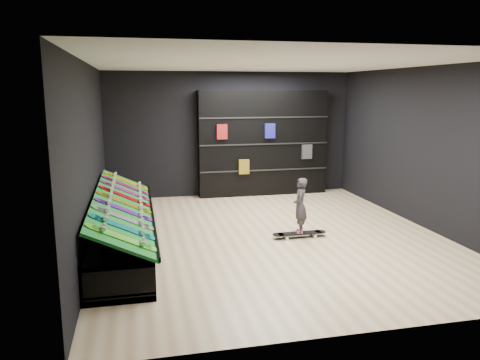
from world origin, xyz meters
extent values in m
cube|color=beige|center=(0.00, 0.00, 0.00)|extent=(6.00, 7.00, 0.01)
cube|color=white|center=(0.00, 0.00, 3.00)|extent=(6.00, 7.00, 0.01)
cube|color=black|center=(0.00, 3.50, 1.50)|extent=(6.00, 0.02, 3.00)
cube|color=black|center=(0.00, -3.50, 1.50)|extent=(6.00, 0.02, 3.00)
cube|color=black|center=(-3.00, 0.00, 1.50)|extent=(0.02, 7.00, 3.00)
cube|color=black|center=(3.00, 0.00, 1.50)|extent=(0.02, 7.00, 3.00)
cube|color=#0F631C|center=(-2.50, 0.00, 0.71)|extent=(0.92, 4.50, 0.46)
cube|color=black|center=(0.78, 3.32, 1.28)|extent=(3.20, 0.37, 2.56)
imported|color=black|center=(0.49, -0.21, 0.39)|extent=(0.23, 0.27, 0.59)
camera|label=1|loc=(-2.27, -7.71, 2.57)|focal=35.00mm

